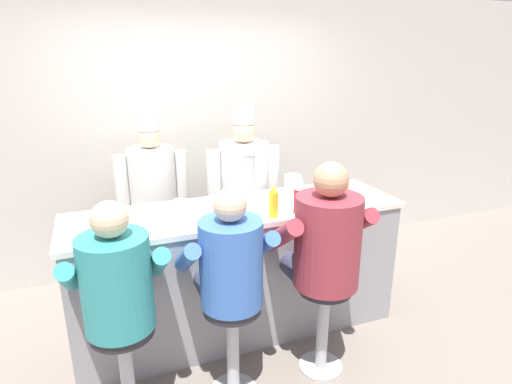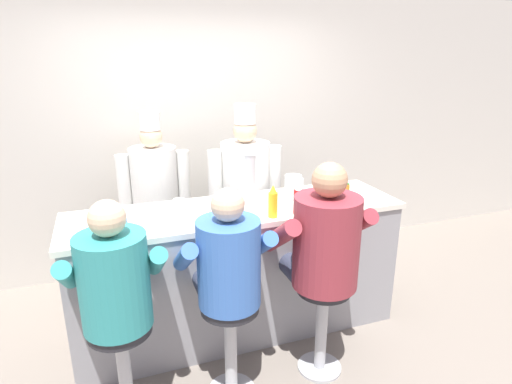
# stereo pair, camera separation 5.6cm
# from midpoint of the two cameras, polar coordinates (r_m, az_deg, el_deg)

# --- Properties ---
(ground_plane) EXTENTS (20.00, 20.00, 0.00)m
(ground_plane) POSITION_cam_midpoint_polar(r_m,az_deg,el_deg) (3.38, -0.78, -20.65)
(ground_plane) COLOR slate
(wall_back) EXTENTS (10.00, 0.06, 2.70)m
(wall_back) POSITION_cam_midpoint_polar(r_m,az_deg,el_deg) (4.30, -8.55, 7.60)
(wall_back) COLOR beige
(wall_back) RESTS_ON ground_plane
(diner_counter) EXTENTS (2.48, 0.68, 1.03)m
(diner_counter) POSITION_cam_midpoint_polar(r_m,az_deg,el_deg) (3.37, -2.86, -10.35)
(diner_counter) COLOR gray
(diner_counter) RESTS_ON ground_plane
(ketchup_bottle_red) EXTENTS (0.07, 0.07, 0.23)m
(ketchup_bottle_red) POSITION_cam_midpoint_polar(r_m,az_deg,el_deg) (3.03, 5.15, -0.93)
(ketchup_bottle_red) COLOR red
(ketchup_bottle_red) RESTS_ON diner_counter
(mustard_bottle_yellow) EXTENTS (0.07, 0.07, 0.23)m
(mustard_bottle_yellow) POSITION_cam_midpoint_polar(r_m,az_deg,el_deg) (2.95, 1.79, -1.37)
(mustard_bottle_yellow) COLOR yellow
(mustard_bottle_yellow) RESTS_ON diner_counter
(hot_sauce_bottle_orange) EXTENTS (0.04, 0.04, 0.13)m
(hot_sauce_bottle_orange) POSITION_cam_midpoint_polar(r_m,az_deg,el_deg) (3.42, 11.48, 0.16)
(hot_sauce_bottle_orange) COLOR orange
(hot_sauce_bottle_orange) RESTS_ON diner_counter
(water_pitcher_clear) EXTENTS (0.15, 0.13, 0.19)m
(water_pitcher_clear) POSITION_cam_midpoint_polar(r_m,az_deg,el_deg) (3.34, 4.41, 0.69)
(water_pitcher_clear) COLOR silver
(water_pitcher_clear) RESTS_ON diner_counter
(breakfast_plate) EXTENTS (0.26, 0.26, 0.05)m
(breakfast_plate) POSITION_cam_midpoint_polar(r_m,az_deg,el_deg) (3.06, -4.40, -2.59)
(breakfast_plate) COLOR white
(breakfast_plate) RESTS_ON diner_counter
(cereal_bowl) EXTENTS (0.16, 0.16, 0.06)m
(cereal_bowl) POSITION_cam_midpoint_polar(r_m,az_deg,el_deg) (2.93, -18.75, -4.24)
(cereal_bowl) COLOR #4C7FB7
(cereal_bowl) RESTS_ON diner_counter
(coffee_mug_white) EXTENTS (0.13, 0.08, 0.09)m
(coffee_mug_white) POSITION_cam_midpoint_polar(r_m,az_deg,el_deg) (3.13, -10.64, -1.77)
(coffee_mug_white) COLOR white
(coffee_mug_white) RESTS_ON diner_counter
(cup_stack_steel) EXTENTS (0.09, 0.09, 0.38)m
(cup_stack_steel) POSITION_cam_midpoint_polar(r_m,az_deg,el_deg) (3.20, -1.34, 1.76)
(cup_stack_steel) COLOR #B7BABF
(cup_stack_steel) RESTS_ON diner_counter
(diner_seated_teal) EXTENTS (0.58, 0.57, 1.41)m
(diner_seated_teal) POSITION_cam_midpoint_polar(r_m,az_deg,el_deg) (2.52, -18.62, -12.22)
(diner_seated_teal) COLOR #B2B5BA
(diner_seated_teal) RESTS_ON ground_plane
(diner_seated_blue) EXTENTS (0.57, 0.57, 1.40)m
(diner_seated_blue) POSITION_cam_midpoint_polar(r_m,az_deg,el_deg) (2.61, -4.15, -10.29)
(diner_seated_blue) COLOR #B2B5BA
(diner_seated_blue) RESTS_ON ground_plane
(diner_seated_maroon) EXTENTS (0.65, 0.64, 1.49)m
(diner_seated_maroon) POSITION_cam_midpoint_polar(r_m,az_deg,el_deg) (2.82, 8.52, -7.14)
(diner_seated_maroon) COLOR #B2B5BA
(diner_seated_maroon) RESTS_ON ground_plane
(cook_in_whites_near) EXTENTS (0.64, 0.41, 1.64)m
(cook_in_whites_near) POSITION_cam_midpoint_polar(r_m,az_deg,el_deg) (3.96, -13.90, -0.35)
(cook_in_whites_near) COLOR #232328
(cook_in_whites_near) RESTS_ON ground_plane
(cook_in_whites_far) EXTENTS (0.67, 0.43, 1.71)m
(cook_in_whites_far) POSITION_cam_midpoint_polar(r_m,az_deg,el_deg) (3.80, -2.00, 0.03)
(cook_in_whites_far) COLOR #232328
(cook_in_whites_far) RESTS_ON ground_plane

